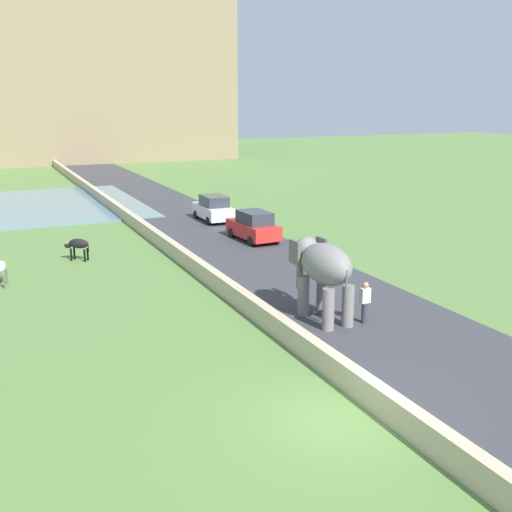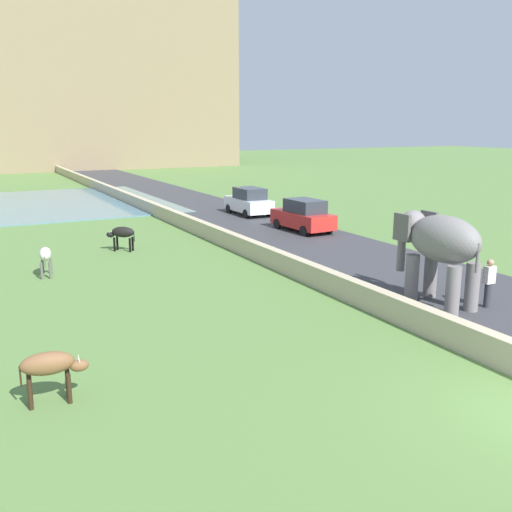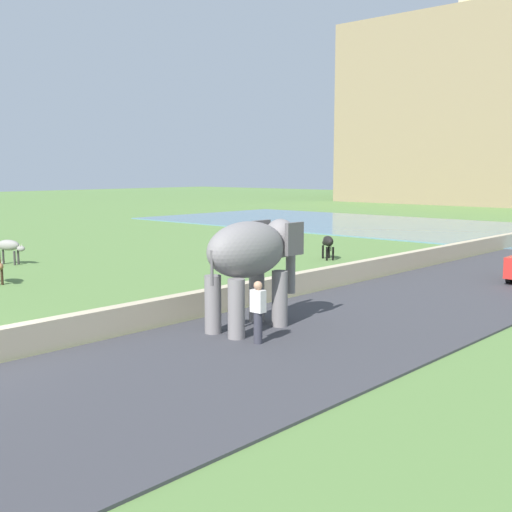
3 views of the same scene
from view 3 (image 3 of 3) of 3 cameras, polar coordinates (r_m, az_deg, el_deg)
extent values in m
cube|color=#38383D|center=(28.32, 20.87, -1.69)|extent=(7.00, 120.00, 0.06)
cube|color=tan|center=(28.12, 12.18, -0.67)|extent=(0.40, 110.00, 0.79)
cube|color=slate|center=(53.09, 8.96, 2.83)|extent=(36.00, 18.00, 0.08)
ellipsoid|color=slate|center=(17.28, -0.80, 0.58)|extent=(1.46, 2.73, 1.50)
cylinder|color=slate|center=(18.43, 0.06, -3.51)|extent=(0.44, 0.44, 1.60)
cylinder|color=slate|center=(17.91, 2.09, -3.84)|extent=(0.44, 0.44, 1.60)
cylinder|color=slate|center=(17.18, -3.80, -4.35)|extent=(0.44, 0.44, 1.60)
cylinder|color=slate|center=(16.61, -1.73, -4.75)|extent=(0.44, 0.44, 1.60)
ellipsoid|color=slate|center=(18.34, 2.16, 1.56)|extent=(1.02, 0.92, 1.10)
cube|color=#575454|center=(18.61, 0.46, 1.77)|extent=(0.14, 0.70, 0.90)
cube|color=#575454|center=(17.86, 3.38, 1.52)|extent=(0.14, 0.70, 0.90)
cylinder|color=slate|center=(18.82, 3.05, -1.01)|extent=(0.28, 0.28, 1.50)
cone|color=silver|center=(18.84, 2.40, 0.38)|extent=(0.13, 0.56, 0.17)
cone|color=silver|center=(18.57, 3.46, 0.27)|extent=(0.13, 0.56, 0.17)
cylinder|color=#575454|center=(16.38, -3.89, -1.07)|extent=(0.08, 0.08, 0.90)
cylinder|color=#33333D|center=(16.21, 0.18, -6.41)|extent=(0.22, 0.22, 0.85)
cube|color=silver|center=(16.05, 0.18, -3.97)|extent=(0.36, 0.22, 0.56)
sphere|color=tan|center=(15.98, 0.18, -2.60)|extent=(0.22, 0.22, 0.22)
cylinder|color=black|center=(26.64, 21.39, -1.68)|extent=(0.21, 0.61, 0.60)
ellipsoid|color=gray|center=(32.01, -20.90, 0.90)|extent=(1.17, 0.94, 0.50)
cylinder|color=#373533|center=(32.00, -20.12, -0.10)|extent=(0.10, 0.10, 0.65)
cylinder|color=#373533|center=(31.74, -20.41, -0.18)|extent=(0.10, 0.10, 0.65)
cylinder|color=#373533|center=(32.41, -21.28, -0.07)|extent=(0.10, 0.10, 0.65)
ellipsoid|color=gray|center=(31.69, -19.92, 0.61)|extent=(0.47, 0.41, 0.26)
cone|color=beige|center=(31.75, -19.85, 0.93)|extent=(0.04, 0.04, 0.12)
cone|color=beige|center=(31.59, -20.01, 0.89)|extent=(0.04, 0.04, 0.12)
cylinder|color=#302014|center=(26.51, -21.37, -1.67)|extent=(0.10, 0.10, 0.65)
ellipsoid|color=brown|center=(26.16, -21.54, -0.85)|extent=(0.42, 0.28, 0.26)
cone|color=beige|center=(26.17, -21.37, -0.47)|extent=(0.04, 0.04, 0.12)
ellipsoid|color=silver|center=(31.88, -2.74, 1.36)|extent=(0.63, 1.16, 0.50)
cylinder|color=#595753|center=(32.29, -2.32, 0.42)|extent=(0.10, 0.10, 0.65)
cylinder|color=#595753|center=(32.04, -2.01, 0.36)|extent=(0.10, 0.10, 0.65)
cylinder|color=#595753|center=(31.86, -3.46, 0.31)|extent=(0.10, 0.10, 0.65)
cylinder|color=#595753|center=(31.61, -3.15, 0.26)|extent=(0.10, 0.10, 0.65)
ellipsoid|color=silver|center=(32.26, -1.81, 1.17)|extent=(0.31, 0.44, 0.26)
cone|color=beige|center=(32.31, -1.90, 1.49)|extent=(0.04, 0.04, 0.12)
cone|color=beige|center=(32.17, -1.72, 1.46)|extent=(0.04, 0.04, 0.12)
cylinder|color=#595753|center=(31.60, -3.54, 0.94)|extent=(0.04, 0.04, 0.45)
ellipsoid|color=black|center=(31.81, 6.34, 1.31)|extent=(1.13, 1.04, 0.50)
cylinder|color=black|center=(32.21, 5.88, 0.37)|extent=(0.10, 0.10, 0.65)
cylinder|color=black|center=(32.28, 6.41, 0.38)|extent=(0.10, 0.10, 0.65)
cylinder|color=black|center=(31.47, 6.23, 0.19)|extent=(0.10, 0.10, 0.65)
cylinder|color=black|center=(31.55, 6.77, 0.20)|extent=(0.10, 0.10, 0.65)
ellipsoid|color=black|center=(32.43, 6.05, 1.17)|extent=(0.46, 0.44, 0.26)
cone|color=beige|center=(32.39, 5.90, 1.47)|extent=(0.04, 0.04, 0.12)
cone|color=beige|center=(32.44, 6.21, 1.47)|extent=(0.04, 0.04, 0.12)
cylinder|color=black|center=(31.31, 6.58, 0.84)|extent=(0.04, 0.04, 0.45)
camera|label=1|loc=(24.16, -63.63, 12.29)|focal=43.07mm
camera|label=2|loc=(25.34, -49.71, 8.19)|focal=40.71mm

